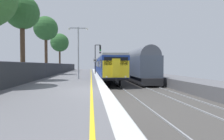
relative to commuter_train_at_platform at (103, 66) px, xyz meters
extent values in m
cube|color=slate|center=(-4.60, -28.74, -1.77)|extent=(6.40, 110.00, 1.00)
cube|color=silver|center=(-1.70, -28.74, -1.26)|extent=(0.60, 110.00, 0.01)
cube|color=yellow|center=(-2.45, -28.74, -1.26)|extent=(0.12, 110.00, 0.01)
cube|color=#423F3D|center=(4.10, -28.74, -2.37)|extent=(11.00, 110.00, 0.20)
cube|color=gray|center=(-0.71, -28.74, -2.23)|extent=(0.07, 110.00, 0.08)
cube|color=gray|center=(0.72, -28.74, -2.23)|extent=(0.07, 110.00, 0.08)
cube|color=gray|center=(3.29, -28.74, -2.23)|extent=(0.07, 110.00, 0.08)
cube|color=gray|center=(4.72, -28.74, -2.23)|extent=(0.07, 110.00, 0.08)
cube|color=navy|center=(0.00, -10.55, 0.00)|extent=(2.80, 20.62, 2.30)
cube|color=black|center=(0.00, -10.55, -1.27)|extent=(2.64, 20.02, 0.25)
cube|color=#93999E|center=(0.00, -10.55, 1.27)|extent=(2.68, 20.62, 0.24)
cube|color=black|center=(-1.41, -10.55, 0.30)|extent=(0.02, 19.02, 0.84)
cube|color=#1D3A98|center=(-1.41, -15.71, -0.10)|extent=(0.03, 1.10, 1.90)
cube|color=#1D3A98|center=(-1.41, -5.40, -0.10)|extent=(0.03, 1.10, 1.90)
cylinder|color=black|center=(-0.78, -18.26, -1.77)|extent=(0.12, 0.84, 0.84)
cylinder|color=black|center=(0.78, -18.26, -1.77)|extent=(0.12, 0.84, 0.84)
cylinder|color=black|center=(-0.78, -2.84, -1.77)|extent=(0.12, 0.84, 0.84)
cylinder|color=black|center=(0.78, -2.84, -1.77)|extent=(0.12, 0.84, 0.84)
cube|color=navy|center=(0.00, 10.67, 0.00)|extent=(2.80, 20.62, 2.30)
cube|color=black|center=(0.00, 10.67, -1.27)|extent=(2.64, 20.02, 0.25)
cube|color=#93999E|center=(0.00, 10.67, 1.27)|extent=(2.68, 20.62, 0.24)
cube|color=black|center=(-1.41, 10.67, 0.30)|extent=(0.02, 19.02, 0.84)
cube|color=#1D3A98|center=(-1.41, 5.52, -0.10)|extent=(0.03, 1.10, 1.90)
cube|color=#1D3A98|center=(-1.41, 15.83, -0.10)|extent=(0.03, 1.10, 1.90)
cylinder|color=black|center=(-0.78, 2.96, -1.77)|extent=(0.12, 0.84, 0.84)
cylinder|color=black|center=(0.78, 2.96, -1.77)|extent=(0.12, 0.84, 0.84)
cylinder|color=black|center=(-0.78, 18.38, -1.77)|extent=(0.12, 0.84, 0.84)
cylinder|color=black|center=(0.78, 18.38, -1.77)|extent=(0.12, 0.84, 0.84)
cube|color=yellow|center=(0.00, -20.82, -0.25)|extent=(2.70, 0.10, 1.70)
cube|color=black|center=(0.00, -20.83, 0.55)|extent=(2.40, 0.08, 0.80)
cube|color=yellow|center=(0.00, -20.96, -0.10)|extent=(0.80, 0.24, 1.80)
cylinder|color=white|center=(-0.95, -20.88, -1.00)|extent=(0.18, 0.06, 0.18)
cylinder|color=white|center=(0.95, -20.88, -1.00)|extent=(0.18, 0.06, 0.18)
cylinder|color=black|center=(0.00, -21.11, -1.25)|extent=(0.20, 0.35, 0.20)
cube|color=black|center=(0.00, 10.67, 1.52)|extent=(0.60, 0.90, 0.20)
cube|color=#232326|center=(4.00, -13.37, -1.64)|extent=(2.30, 13.65, 0.79)
cube|color=#4C5666|center=(4.00, -13.37, -0.03)|extent=(2.60, 12.85, 2.44)
cylinder|color=#515660|center=(4.00, -13.37, 1.19)|extent=(2.39, 12.45, 2.39)
cylinder|color=black|center=(3.22, -18.20, -1.77)|extent=(0.12, 0.84, 0.84)
cylinder|color=black|center=(4.78, -18.20, -1.77)|extent=(0.12, 0.84, 0.84)
cylinder|color=black|center=(3.22, -8.54, -1.77)|extent=(0.12, 0.84, 0.84)
cylinder|color=black|center=(4.78, -8.54, -1.77)|extent=(0.12, 0.84, 0.84)
cube|color=#232326|center=(4.00, 1.09, -1.64)|extent=(2.30, 13.65, 0.79)
cube|color=#4C5666|center=(4.00, 1.09, -0.03)|extent=(2.60, 12.85, 2.44)
cylinder|color=#515660|center=(4.00, 1.09, 1.19)|extent=(2.39, 12.45, 2.39)
cylinder|color=black|center=(3.22, -3.74, -1.77)|extent=(0.12, 0.84, 0.84)
cylinder|color=black|center=(4.78, -3.74, -1.77)|extent=(0.12, 0.84, 0.84)
cylinder|color=black|center=(3.22, 5.91, -1.77)|extent=(0.12, 0.84, 0.84)
cylinder|color=black|center=(4.78, 5.91, -1.77)|extent=(0.12, 0.84, 0.84)
cube|color=#232326|center=(4.00, 15.54, -1.64)|extent=(2.30, 13.65, 0.79)
cube|color=#4C5666|center=(4.00, 15.54, -0.03)|extent=(2.60, 12.85, 2.44)
cylinder|color=#515660|center=(4.00, 15.54, 1.19)|extent=(2.39, 12.45, 2.39)
cylinder|color=black|center=(3.22, 10.71, -1.77)|extent=(0.12, 0.84, 0.84)
cylinder|color=black|center=(4.78, 10.71, -1.77)|extent=(0.12, 0.84, 0.84)
cylinder|color=black|center=(3.22, 20.37, -1.77)|extent=(0.12, 0.84, 0.84)
cylinder|color=black|center=(4.78, 20.37, -1.77)|extent=(0.12, 0.84, 0.84)
cylinder|color=#47474C|center=(-1.75, -7.06, 1.13)|extent=(0.18, 0.18, 4.79)
cube|color=#47474C|center=(-1.30, -7.06, 3.53)|extent=(0.90, 0.12, 0.12)
cube|color=black|center=(-0.90, -7.06, 2.98)|extent=(0.28, 0.20, 1.00)
cylinder|color=black|center=(-0.90, -7.18, 3.30)|extent=(0.16, 0.04, 0.16)
cylinder|color=black|center=(-0.90, -7.18, 2.98)|extent=(0.16, 0.04, 0.16)
cylinder|color=#19D83F|center=(-0.90, -7.18, 2.66)|extent=(0.16, 0.04, 0.16)
cube|color=black|center=(-0.90, -7.06, 2.23)|extent=(0.32, 0.16, 0.24)
cylinder|color=#59595B|center=(-1.85, -10.54, -0.22)|extent=(0.08, 0.08, 2.09)
cylinder|color=black|center=(-1.85, -10.54, 0.88)|extent=(0.59, 0.02, 0.59)
cylinder|color=silver|center=(-1.85, -10.55, 0.88)|extent=(0.56, 0.02, 0.56)
cube|color=black|center=(-1.85, -10.57, 0.88)|extent=(0.24, 0.01, 0.18)
cylinder|color=#93999E|center=(-3.75, -19.71, 1.39)|extent=(0.14, 0.14, 5.31)
cube|color=#93999E|center=(-3.30, -19.71, 3.94)|extent=(0.90, 0.08, 0.08)
cylinder|color=silver|center=(-2.85, -19.71, 3.86)|extent=(0.20, 0.20, 0.18)
cube|color=#93999E|center=(-4.20, -19.71, 3.94)|extent=(0.90, 0.08, 0.08)
cylinder|color=silver|center=(-4.65, -19.71, 3.86)|extent=(0.20, 0.20, 0.18)
cylinder|color=#38383D|center=(-7.55, -17.06, -0.45)|extent=(0.07, 0.07, 1.63)
cylinder|color=#38383D|center=(-7.55, -5.37, -0.45)|extent=(0.07, 0.07, 1.63)
cylinder|color=#38383D|center=(-7.55, 6.32, -0.45)|extent=(0.07, 0.07, 1.63)
cylinder|color=#38383D|center=(-7.55, 18.01, -0.45)|extent=(0.07, 0.07, 1.63)
cylinder|color=#473323|center=(-8.62, -21.54, 1.42)|extent=(0.41, 0.41, 5.37)
sphere|color=#285628|center=(-8.62, -21.54, 4.94)|extent=(3.03, 3.03, 3.03)
sphere|color=#285628|center=(-8.42, -21.94, 4.56)|extent=(1.88, 1.88, 1.88)
cylinder|color=#473323|center=(-9.53, 5.20, 1.41)|extent=(0.39, 0.39, 5.36)
sphere|color=#285628|center=(-9.53, 5.20, 5.23)|extent=(4.12, 4.12, 4.12)
sphere|color=#285628|center=(-9.86, 4.66, 4.71)|extent=(2.85, 2.85, 2.85)
cylinder|color=#473323|center=(-9.04, -10.47, 1.66)|extent=(0.42, 0.42, 5.85)
sphere|color=#285628|center=(-9.04, -10.47, 5.54)|extent=(3.48, 3.48, 3.48)
sphere|color=#285628|center=(-9.12, -10.61, 5.11)|extent=(2.01, 2.01, 2.01)
camera|label=1|loc=(-2.47, -39.79, 0.20)|focal=30.93mm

